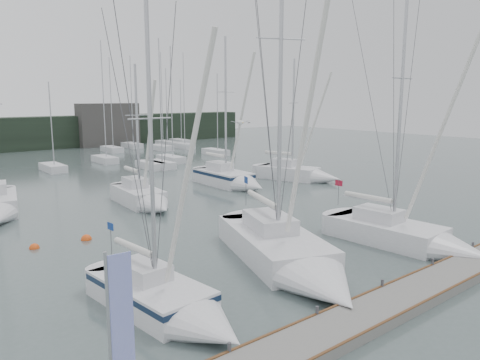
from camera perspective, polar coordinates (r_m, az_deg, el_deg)
name	(u,v)px	position (r m, az deg, el deg)	size (l,w,h in m)	color
ground	(279,278)	(21.83, 4.81, -11.81)	(160.00, 160.00, 0.00)	#4B5B59
dock	(372,313)	(18.78, 15.81, -15.30)	(24.00, 2.00, 0.40)	slate
far_building_right	(108,125)	(81.29, -15.75, 6.52)	(10.00, 3.00, 7.00)	#3E3B39
mast_forest	(41,160)	(61.52, -23.09, 2.21)	(59.85, 26.87, 14.90)	silver
sailboat_near_left	(173,306)	(18.05, -8.17, -14.92)	(3.32, 8.27, 12.46)	silver
sailboat_near_center	(295,261)	(22.17, 6.71, -9.78)	(7.27, 12.05, 18.38)	silver
sailboat_near_right	(418,239)	(27.13, 20.84, -6.77)	(3.49, 9.47, 15.40)	silver
sailboat_mid_c	(145,199)	(35.53, -11.46, -2.34)	(3.08, 7.95, 11.25)	silver
sailboat_mid_d	(233,180)	(42.51, -0.83, 0.02)	(3.02, 8.74, 14.28)	silver
sailboat_mid_e	(303,174)	(46.24, 7.68, 0.67)	(5.14, 8.80, 12.53)	silver
buoy_a	(86,240)	(28.61, -18.22, -6.92)	(0.61, 0.61, 0.61)	#DC4913
buoy_c	(34,248)	(28.04, -23.78, -7.63)	(0.54, 0.54, 0.54)	#DC4913
dock_banner	(117,321)	(11.87, -14.74, -16.32)	(0.65, 0.09, 4.28)	#A3A6AB
seagull	(240,122)	(20.89, 0.04, 7.03)	(0.95, 0.43, 0.19)	white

